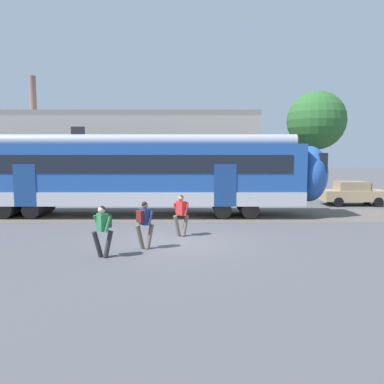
{
  "coord_description": "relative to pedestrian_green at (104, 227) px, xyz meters",
  "views": [
    {
      "loc": [
        0.54,
        -13.95,
        3.26
      ],
      "look_at": [
        0.5,
        2.67,
        1.6
      ],
      "focal_mm": 35.0,
      "sensor_mm": 36.0,
      "label": 1
    }
  ],
  "objects": [
    {
      "name": "pedestrian_green",
      "position": [
        0.0,
        0.0,
        0.0
      ],
      "size": [
        0.7,
        0.51,
        1.67
      ],
      "color": "#28282D",
      "rests_on": "ground"
    },
    {
      "name": "street_tree_right",
      "position": [
        12.13,
        16.67,
        4.8
      ],
      "size": [
        4.36,
        4.36,
        7.98
      ],
      "color": "brown",
      "rests_on": "ground"
    },
    {
      "name": "background_building",
      "position": [
        -2.94,
        17.34,
        2.22
      ],
      "size": [
        21.2,
        5.0,
        9.2
      ],
      "color": "#B2A899",
      "rests_on": "ground"
    },
    {
      "name": "pedestrian_red",
      "position": [
        2.4,
        3.11,
        0.0
      ],
      "size": [
        0.68,
        0.5,
        1.67
      ],
      "color": "#6B6051",
      "rests_on": "ground"
    },
    {
      "name": "parked_car_tan",
      "position": [
        13.23,
        12.34,
        -0.21
      ],
      "size": [
        4.02,
        1.8,
        1.54
      ],
      "color": "tan",
      "rests_on": "ground"
    },
    {
      "name": "ground_plane",
      "position": [
        2.27,
        2.28,
        -0.99
      ],
      "size": [
        160.0,
        160.0,
        0.0
      ],
      "primitive_type": "plane",
      "color": "#515156"
    },
    {
      "name": "pedestrian_navy",
      "position": [
        1.17,
        1.05,
        0.0
      ],
      "size": [
        0.69,
        0.5,
        1.67
      ],
      "color": "#6B6051",
      "rests_on": "ground"
    }
  ]
}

